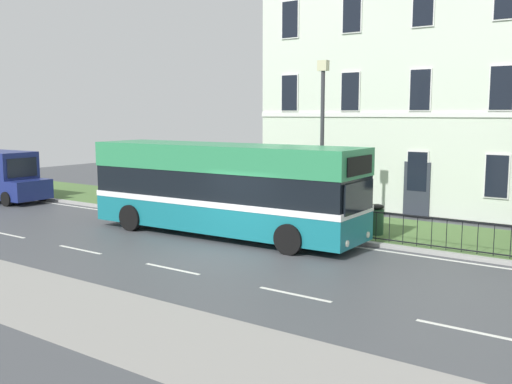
{
  "coord_description": "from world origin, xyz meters",
  "views": [
    {
      "loc": [
        11.17,
        -13.41,
        4.29
      ],
      "look_at": [
        -1.18,
        3.86,
        1.45
      ],
      "focal_mm": 41.39,
      "sensor_mm": 36.0,
      "label": 1
    }
  ],
  "objects_px": {
    "single_decker_bus": "(223,188)",
    "street_lamp_post": "(322,133)",
    "white_panel_van": "(1,175)",
    "litter_bin": "(376,219)",
    "georgian_townhouse": "(454,68)"
  },
  "relations": [
    {
      "from": "white_panel_van",
      "to": "litter_bin",
      "type": "bearing_deg",
      "value": 5.35
    },
    {
      "from": "single_decker_bus",
      "to": "georgian_townhouse",
      "type": "bearing_deg",
      "value": 67.68
    },
    {
      "from": "white_panel_van",
      "to": "street_lamp_post",
      "type": "bearing_deg",
      "value": 4.93
    },
    {
      "from": "single_decker_bus",
      "to": "street_lamp_post",
      "type": "xyz_separation_m",
      "value": [
        2.58,
        2.38,
        1.9
      ]
    },
    {
      "from": "white_panel_van",
      "to": "litter_bin",
      "type": "xyz_separation_m",
      "value": [
        18.71,
        2.61,
        -0.6
      ]
    },
    {
      "from": "white_panel_van",
      "to": "litter_bin",
      "type": "distance_m",
      "value": 18.9
    },
    {
      "from": "georgian_townhouse",
      "to": "litter_bin",
      "type": "relative_size",
      "value": 14.82
    },
    {
      "from": "georgian_townhouse",
      "to": "street_lamp_post",
      "type": "height_order",
      "value": "georgian_townhouse"
    },
    {
      "from": "single_decker_bus",
      "to": "street_lamp_post",
      "type": "relative_size",
      "value": 1.73
    },
    {
      "from": "georgian_townhouse",
      "to": "street_lamp_post",
      "type": "relative_size",
      "value": 2.63
    },
    {
      "from": "white_panel_van",
      "to": "single_decker_bus",
      "type": "bearing_deg",
      "value": -3.27
    },
    {
      "from": "street_lamp_post",
      "to": "litter_bin",
      "type": "bearing_deg",
      "value": 11.47
    },
    {
      "from": "white_panel_van",
      "to": "litter_bin",
      "type": "relative_size",
      "value": 4.64
    },
    {
      "from": "single_decker_bus",
      "to": "white_panel_van",
      "type": "distance_m",
      "value": 14.17
    },
    {
      "from": "white_panel_van",
      "to": "litter_bin",
      "type": "height_order",
      "value": "white_panel_van"
    }
  ]
}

